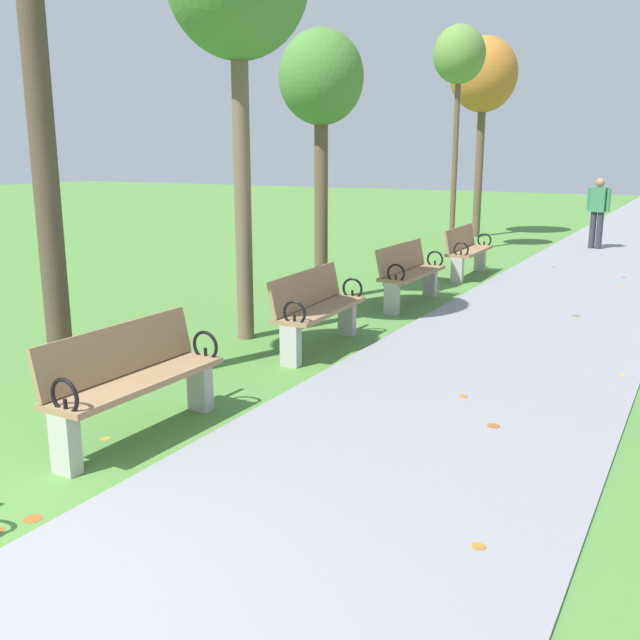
{
  "coord_description": "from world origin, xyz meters",
  "views": [
    {
      "loc": [
        3.37,
        -1.21,
        2.23
      ],
      "look_at": [
        -0.05,
        5.02,
        0.55
      ],
      "focal_mm": 40.12,
      "sensor_mm": 36.0,
      "label": 1
    }
  ],
  "objects_px": {
    "park_bench_5": "(467,250)",
    "tree_3": "(321,84)",
    "tree_5": "(484,77)",
    "tree_4": "(459,58)",
    "pedestrian_walking": "(598,209)",
    "park_bench_2": "(133,379)",
    "park_bench_3": "(317,308)",
    "park_bench_4": "(409,272)"
  },
  "relations": [
    {
      "from": "tree_4",
      "to": "tree_5",
      "type": "distance_m",
      "value": 3.28
    },
    {
      "from": "tree_3",
      "to": "tree_5",
      "type": "xyz_separation_m",
      "value": [
        -0.43,
        9.48,
        0.93
      ]
    },
    {
      "from": "park_bench_3",
      "to": "park_bench_4",
      "type": "distance_m",
      "value": 2.83
    },
    {
      "from": "tree_4",
      "to": "tree_5",
      "type": "bearing_deg",
      "value": 97.12
    },
    {
      "from": "park_bench_2",
      "to": "pedestrian_walking",
      "type": "height_order",
      "value": "pedestrian_walking"
    },
    {
      "from": "park_bench_2",
      "to": "tree_3",
      "type": "height_order",
      "value": "tree_3"
    },
    {
      "from": "park_bench_5",
      "to": "tree_4",
      "type": "height_order",
      "value": "tree_4"
    },
    {
      "from": "park_bench_2",
      "to": "park_bench_3",
      "type": "distance_m",
      "value": 2.99
    },
    {
      "from": "park_bench_3",
      "to": "pedestrian_walking",
      "type": "height_order",
      "value": "pedestrian_walking"
    },
    {
      "from": "park_bench_4",
      "to": "park_bench_5",
      "type": "xyz_separation_m",
      "value": [
        0.0,
        2.8,
        0.0
      ]
    },
    {
      "from": "park_bench_4",
      "to": "tree_4",
      "type": "distance_m",
      "value": 7.02
    },
    {
      "from": "park_bench_5",
      "to": "tree_4",
      "type": "relative_size",
      "value": 0.33
    },
    {
      "from": "park_bench_5",
      "to": "tree_3",
      "type": "xyz_separation_m",
      "value": [
        -1.27,
        -3.2,
        2.68
      ]
    },
    {
      "from": "park_bench_4",
      "to": "park_bench_2",
      "type": "bearing_deg",
      "value": -90.0
    },
    {
      "from": "tree_5",
      "to": "pedestrian_walking",
      "type": "relative_size",
      "value": 3.15
    },
    {
      "from": "tree_4",
      "to": "pedestrian_walking",
      "type": "bearing_deg",
      "value": 36.49
    },
    {
      "from": "tree_3",
      "to": "tree_4",
      "type": "relative_size",
      "value": 0.81
    },
    {
      "from": "pedestrian_walking",
      "to": "park_bench_5",
      "type": "bearing_deg",
      "value": -106.39
    },
    {
      "from": "park_bench_3",
      "to": "pedestrian_walking",
      "type": "bearing_deg",
      "value": 82.05
    },
    {
      "from": "park_bench_2",
      "to": "tree_5",
      "type": "relative_size",
      "value": 0.32
    },
    {
      "from": "park_bench_3",
      "to": "tree_4",
      "type": "relative_size",
      "value": 0.33
    },
    {
      "from": "tree_5",
      "to": "pedestrian_walking",
      "type": "distance_m",
      "value": 4.66
    },
    {
      "from": "tree_5",
      "to": "park_bench_3",
      "type": "bearing_deg",
      "value": -81.85
    },
    {
      "from": "tree_5",
      "to": "tree_3",
      "type": "bearing_deg",
      "value": -87.39
    },
    {
      "from": "pedestrian_walking",
      "to": "park_bench_2",
      "type": "bearing_deg",
      "value": -96.23
    },
    {
      "from": "park_bench_2",
      "to": "tree_3",
      "type": "distance_m",
      "value": 6.17
    },
    {
      "from": "tree_4",
      "to": "pedestrian_walking",
      "type": "height_order",
      "value": "tree_4"
    },
    {
      "from": "park_bench_4",
      "to": "pedestrian_walking",
      "type": "xyz_separation_m",
      "value": [
        1.5,
        7.89,
        0.44
      ]
    },
    {
      "from": "park_bench_2",
      "to": "pedestrian_walking",
      "type": "distance_m",
      "value": 13.8
    },
    {
      "from": "tree_4",
      "to": "park_bench_3",
      "type": "bearing_deg",
      "value": -81.46
    },
    {
      "from": "park_bench_4",
      "to": "pedestrian_walking",
      "type": "bearing_deg",
      "value": 79.25
    },
    {
      "from": "tree_4",
      "to": "tree_5",
      "type": "xyz_separation_m",
      "value": [
        -0.41,
        3.25,
        -0.08
      ]
    },
    {
      "from": "park_bench_2",
      "to": "tree_3",
      "type": "bearing_deg",
      "value": 103.22
    },
    {
      "from": "pedestrian_walking",
      "to": "park_bench_3",
      "type": "bearing_deg",
      "value": -97.95
    },
    {
      "from": "park_bench_4",
      "to": "tree_5",
      "type": "height_order",
      "value": "tree_5"
    },
    {
      "from": "park_bench_5",
      "to": "tree_5",
      "type": "xyz_separation_m",
      "value": [
        -1.7,
        6.27,
        3.61
      ]
    },
    {
      "from": "tree_5",
      "to": "park_bench_4",
      "type": "bearing_deg",
      "value": -79.36
    },
    {
      "from": "park_bench_2",
      "to": "tree_3",
      "type": "xyz_separation_m",
      "value": [
        -1.27,
        5.41,
        2.68
      ]
    },
    {
      "from": "tree_5",
      "to": "tree_4",
      "type": "bearing_deg",
      "value": -82.88
    },
    {
      "from": "park_bench_3",
      "to": "tree_5",
      "type": "bearing_deg",
      "value": 98.15
    },
    {
      "from": "park_bench_3",
      "to": "tree_5",
      "type": "relative_size",
      "value": 0.32
    },
    {
      "from": "park_bench_5",
      "to": "tree_3",
      "type": "relative_size",
      "value": 0.41
    }
  ]
}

